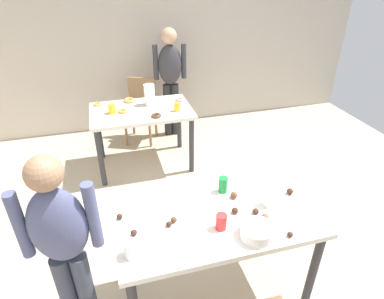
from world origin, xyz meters
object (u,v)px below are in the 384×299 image
person_girl_near (63,242)px  person_adult_far (170,74)px  dining_table_far (142,118)px  pitcher_far (150,95)px  soda_can (223,185)px  chair_far_table (141,106)px  mixing_bowl (257,232)px  dining_table_near (219,231)px

person_girl_near → person_adult_far: bearing=66.1°
dining_table_far → pitcher_far: (0.13, 0.12, 0.23)m
dining_table_far → soda_can: (0.38, -1.71, 0.17)m
chair_far_table → person_adult_far: size_ratio=0.57×
mixing_bowl → soda_can: soda_can is taller
mixing_bowl → pitcher_far: 2.34m
person_girl_near → mixing_bowl: size_ratio=6.64×
mixing_bowl → pitcher_far: size_ratio=0.87×
dining_table_near → dining_table_far: 2.01m
soda_can → mixing_bowl: bearing=-84.7°
dining_table_near → soda_can: bearing=65.5°
mixing_bowl → person_adult_far: bearing=88.3°
mixing_bowl → pitcher_far: pitcher_far is taller
person_girl_near → pitcher_far: size_ratio=5.76×
dining_table_far → person_girl_near: person_girl_near is taller
dining_table_far → person_adult_far: person_adult_far is taller
pitcher_far → person_girl_near: bearing=-111.4°
person_girl_near → mixing_bowl: (1.14, -0.17, -0.05)m
dining_table_far → person_girl_near: 2.16m
dining_table_far → dining_table_near: bearing=-82.9°
person_girl_near → person_adult_far: size_ratio=0.94×
chair_far_table → pitcher_far: size_ratio=3.52×
chair_far_table → person_adult_far: (0.43, 0.01, 0.41)m
dining_table_near → mixing_bowl: (0.18, -0.20, 0.14)m
chair_far_table → person_adult_far: 0.60m
dining_table_near → person_adult_far: (0.26, 2.74, 0.26)m
person_adult_far → pitcher_far: (-0.38, -0.62, -0.03)m
person_adult_far → mixing_bowl: person_adult_far is taller
dining_table_far → person_adult_far: size_ratio=0.77×
mixing_bowl → soda_can: 0.49m
person_girl_near → soda_can: size_ratio=11.65×
dining_table_far → person_girl_near: (-0.72, -2.03, 0.20)m
dining_table_far → mixing_bowl: size_ratio=5.44×
dining_table_near → dining_table_far: (-0.25, 2.00, -0.00)m
chair_far_table → person_girl_near: size_ratio=0.61×
person_girl_near → person_adult_far: (1.23, 2.77, 0.06)m
dining_table_near → person_girl_near: person_girl_near is taller
dining_table_near → soda_can: soda_can is taller
dining_table_far → chair_far_table: size_ratio=1.34×
dining_table_near → soda_can: 0.35m
person_girl_near → person_adult_far: person_adult_far is taller
person_adult_far → chair_far_table: bearing=-178.0°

